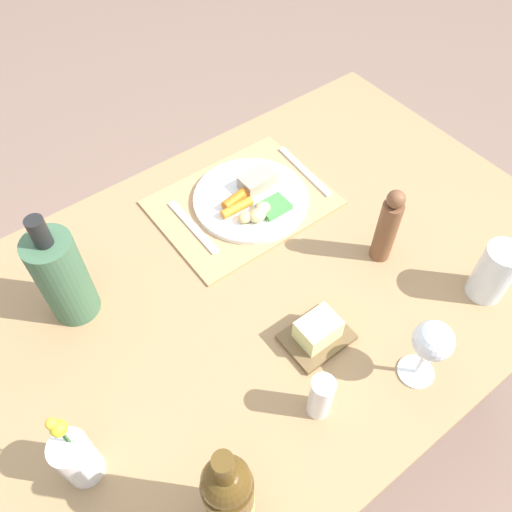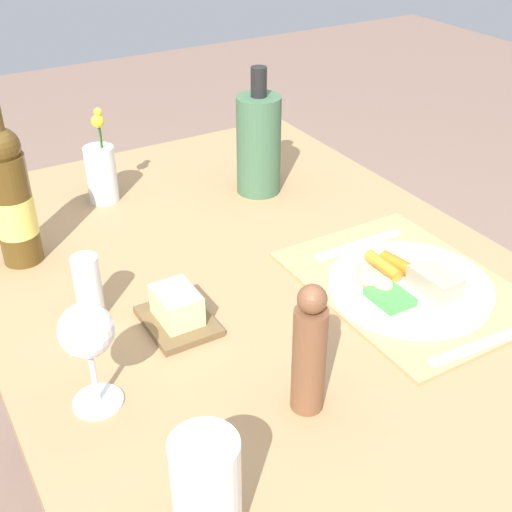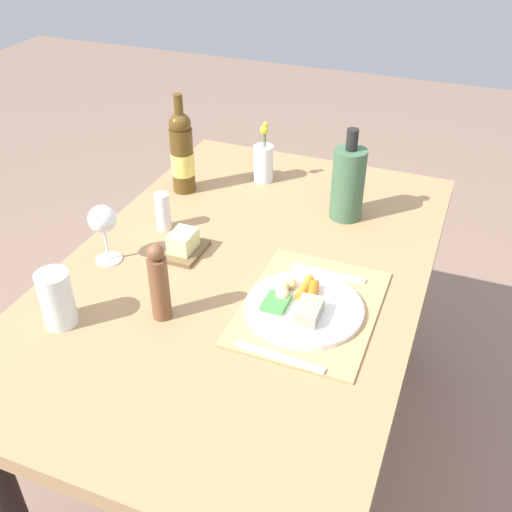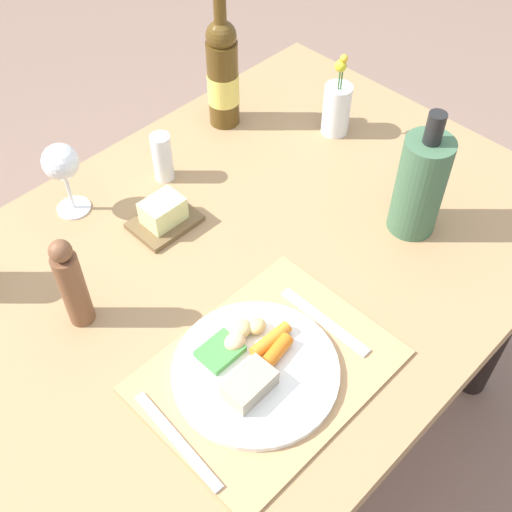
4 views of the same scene
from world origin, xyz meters
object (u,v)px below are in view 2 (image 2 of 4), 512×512
object	(u,v)px
knife	(358,245)
water_tumbler	(207,494)
salt_shaker	(88,287)
dining_table	(272,341)
fork	(485,343)
flower_vase	(101,172)
dinner_plate	(408,284)
butter_dish	(176,310)
wine_bottle	(11,198)
cooler_bottle	(259,143)
pepper_mill	(309,352)
wine_glass	(87,335)

from	to	relation	value
knife	water_tumbler	size ratio (longest dim) A/B	1.40
water_tumbler	salt_shaker	distance (m)	0.45
dining_table	fork	distance (m)	0.37
fork	flower_vase	world-z (taller)	flower_vase
flower_vase	water_tumbler	bearing A→B (deg)	168.14
dinner_plate	salt_shaker	world-z (taller)	salt_shaker
dining_table	salt_shaker	distance (m)	0.34
flower_vase	salt_shaker	world-z (taller)	flower_vase
butter_dish	knife	bearing A→B (deg)	-84.66
dining_table	wine_bottle	size ratio (longest dim) A/B	4.50
cooler_bottle	salt_shaker	size ratio (longest dim) A/B	2.47
knife	flower_vase	xyz separation A→B (m)	(0.43, 0.34, 0.06)
water_tumbler	knife	bearing A→B (deg)	-52.55
water_tumbler	pepper_mill	size ratio (longest dim) A/B	0.69
cooler_bottle	wine_glass	bearing A→B (deg)	130.78
dining_table	pepper_mill	size ratio (longest dim) A/B	7.13
wine_bottle	knife	bearing A→B (deg)	-116.92
dinner_plate	flower_vase	distance (m)	0.68
cooler_bottle	butter_dish	distance (m)	0.50
fork	water_tumbler	bearing A→B (deg)	101.64
water_tumbler	flower_vase	bearing A→B (deg)	-11.86
dinner_plate	flower_vase	world-z (taller)	flower_vase
flower_vase	fork	bearing A→B (deg)	-156.64
water_tumbler	wine_bottle	bearing A→B (deg)	2.93
dining_table	pepper_mill	distance (m)	0.34
salt_shaker	butter_dish	bearing A→B (deg)	-129.10
dining_table	dinner_plate	distance (m)	0.26
water_tumbler	dinner_plate	bearing A→B (deg)	-64.44
flower_vase	butter_dish	world-z (taller)	flower_vase
knife	flower_vase	bearing A→B (deg)	38.21
salt_shaker	wine_bottle	size ratio (longest dim) A/B	0.35
fork	dinner_plate	bearing A→B (deg)	5.23
knife	salt_shaker	xyz separation A→B (m)	(0.05, 0.50, 0.05)
pepper_mill	flower_vase	bearing A→B (deg)	2.25
salt_shaker	wine_glass	bearing A→B (deg)	163.42
knife	pepper_mill	distance (m)	0.44
dinner_plate	cooler_bottle	xyz separation A→B (m)	(0.46, 0.02, 0.09)
salt_shaker	wine_bottle	distance (m)	0.24
dining_table	cooler_bottle	size ratio (longest dim) A/B	5.16
dinner_plate	pepper_mill	world-z (taller)	pepper_mill
water_tumbler	wine_bottle	xyz separation A→B (m)	(0.68, 0.03, 0.07)
dinner_plate	knife	xyz separation A→B (m)	(0.16, -0.02, -0.01)
fork	wine_glass	distance (m)	0.58
wine_bottle	cooler_bottle	bearing A→B (deg)	-87.05
pepper_mill	knife	bearing A→B (deg)	-47.17
butter_dish	pepper_mill	bearing A→B (deg)	-163.57
wine_glass	cooler_bottle	bearing A→B (deg)	-49.22
butter_dish	fork	bearing A→B (deg)	-127.77
butter_dish	pepper_mill	world-z (taller)	pepper_mill
pepper_mill	dinner_plate	bearing A→B (deg)	-65.68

